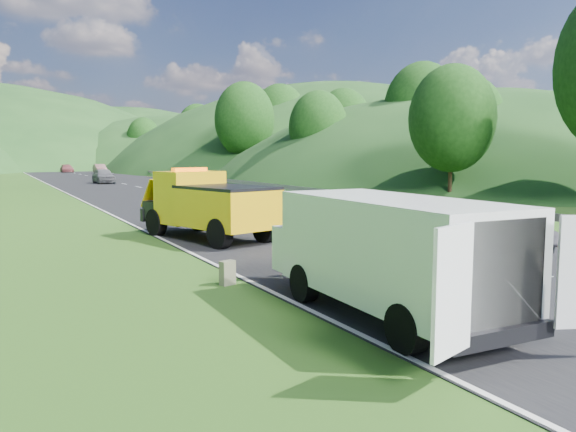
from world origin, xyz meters
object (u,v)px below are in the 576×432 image
suitcase (227,273)px  worker (539,335)px  woman (295,281)px  white_van (387,250)px  child (304,278)px  tow_truck (207,205)px  passing_suv (367,229)px  spare_tire (529,319)px

suitcase → worker: bearing=-61.2°
woman → suitcase: 1.70m
white_van → child: white_van is taller
tow_truck → passing_suv: 6.94m
woman → white_van: bearing=175.9°
white_van → suitcase: size_ratio=11.23×
child → suitcase: size_ratio=1.60×
woman → passing_suv: size_ratio=0.31×
tow_truck → passing_suv: bearing=-18.8°
white_van → woman: 3.72m
woman → child: size_ratio=1.72×
passing_suv → tow_truck: bearing=176.6°
suitcase → tow_truck: bearing=73.4°
worker → suitcase: bearing=88.3°
worker → passing_suv: bearing=35.4°
worker → passing_suv: 13.75m
tow_truck → spare_tire: tow_truck is taller
white_van → child: size_ratio=7.02×
tow_truck → child: (-0.13, -7.26, -1.26)m
worker → spare_tire: bearing=17.0°
worker → suitcase: 6.87m
child → passing_suv: size_ratio=0.18×
suitcase → spare_tire: suitcase is taller
child → worker: 5.98m
passing_suv → spare_tire: bearing=-111.7°
tow_truck → spare_tire: (1.84, -12.38, -1.26)m
spare_tire → suitcase: bearing=126.6°
woman → tow_truck: bearing=-8.9°
tow_truck → white_van: tow_truck is taller
spare_tire → child: bearing=111.0°
white_van → suitcase: 4.34m
worker → child: bearing=72.3°
tow_truck → white_van: (-0.42, -10.93, 0.04)m
child → spare_tire: (1.97, -5.12, 0.00)m
worker → woman: bearing=76.1°
tow_truck → worker: (1.20, -13.09, -1.26)m
tow_truck → worker: size_ratio=3.43×
woman → child: (0.36, 0.19, 0.00)m
worker → suitcase: size_ratio=3.18×
white_van → child: (0.29, 3.68, -1.30)m
suitcase → white_van: bearing=-66.4°
white_van → suitcase: white_van is taller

